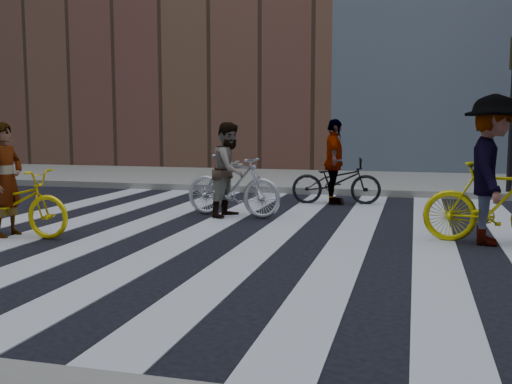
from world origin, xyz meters
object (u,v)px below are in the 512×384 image
at_px(bike_yellow_left, 11,203).
at_px(rider_right, 492,170).
at_px(rider_rear, 334,162).
at_px(bike_yellow_right, 494,204).
at_px(bike_silver_mid, 233,186).
at_px(bike_dark_rear, 336,181).
at_px(rider_mid, 230,170).
at_px(rider_left, 6,180).

relative_size(bike_yellow_left, rider_right, 0.93).
bearing_deg(rider_rear, bike_yellow_right, -151.69).
bearing_deg(bike_silver_mid, bike_yellow_left, 146.21).
relative_size(bike_yellow_left, rider_rear, 1.09).
height_order(bike_silver_mid, bike_dark_rear, bike_silver_mid).
bearing_deg(rider_mid, bike_silver_mid, -79.16).
bearing_deg(bike_dark_rear, rider_rear, 80.99).
bearing_deg(rider_left, rider_rear, -41.04).
relative_size(bike_yellow_left, bike_dark_rear, 1.05).
bearing_deg(rider_right, bike_yellow_left, 104.88).
xyz_separation_m(bike_dark_rear, rider_rear, (-0.05, 0.00, 0.38)).
bearing_deg(rider_rear, bike_silver_mid, 135.23).
bearing_deg(rider_mid, rider_left, 146.21).
xyz_separation_m(bike_dark_rear, rider_left, (-4.04, -4.53, 0.35)).
height_order(bike_dark_rear, rider_rear, rider_rear).
distance_m(bike_yellow_left, bike_yellow_right, 6.60).
height_order(rider_right, rider_rear, rider_right).
xyz_separation_m(rider_left, rider_rear, (3.99, 4.53, 0.03)).
bearing_deg(bike_yellow_left, rider_right, -79.28).
xyz_separation_m(bike_silver_mid, rider_mid, (-0.05, 0.00, 0.27)).
bearing_deg(rider_rear, rider_left, 129.66).
bearing_deg(rider_mid, bike_yellow_right, -97.34).
bearing_deg(rider_right, bike_silver_mid, 75.84).
bearing_deg(rider_mid, bike_yellow_left, 146.80).
distance_m(bike_yellow_right, rider_rear, 4.22).
bearing_deg(rider_left, rider_right, -79.36).
distance_m(rider_left, rider_rear, 6.04).
bearing_deg(rider_rear, bike_yellow_left, 130.02).
xyz_separation_m(bike_yellow_left, rider_rear, (3.94, 4.53, 0.36)).
xyz_separation_m(bike_silver_mid, rider_right, (3.96, -1.33, 0.45)).
height_order(bike_silver_mid, rider_right, rider_right).
distance_m(bike_silver_mid, rider_left, 3.58).
distance_m(bike_dark_rear, rider_rear, 0.38).
xyz_separation_m(bike_yellow_left, rider_left, (-0.05, -0.00, 0.32)).
relative_size(bike_dark_rear, rider_mid, 1.08).
xyz_separation_m(rider_left, rider_mid, (2.48, 2.52, -0.00)).
distance_m(bike_silver_mid, rider_rear, 2.50).
bearing_deg(bike_dark_rear, bike_silver_mid, 134.31).
height_order(bike_yellow_left, bike_silver_mid, bike_silver_mid).
height_order(bike_silver_mid, rider_left, rider_left).
relative_size(rider_left, rider_right, 0.82).
bearing_deg(rider_right, rider_mid, 76.06).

